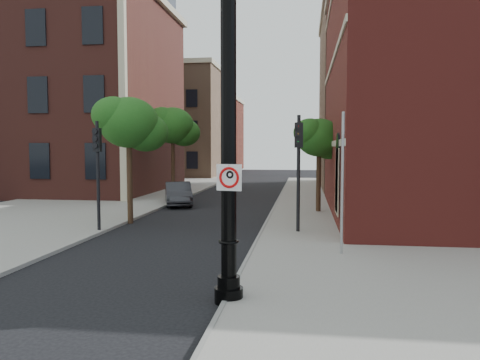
# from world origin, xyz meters

# --- Properties ---
(ground) EXTENTS (120.00, 120.00, 0.00)m
(ground) POSITION_xyz_m (0.00, 0.00, 0.00)
(ground) COLOR black
(ground) RESTS_ON ground
(sidewalk_right) EXTENTS (8.00, 60.00, 0.12)m
(sidewalk_right) POSITION_xyz_m (6.00, 10.00, 0.06)
(sidewalk_right) COLOR gray
(sidewalk_right) RESTS_ON ground
(sidewalk_left) EXTENTS (10.00, 50.00, 0.12)m
(sidewalk_left) POSITION_xyz_m (-9.00, 18.00, 0.06)
(sidewalk_left) COLOR gray
(sidewalk_left) RESTS_ON ground
(curb_edge) EXTENTS (0.10, 60.00, 0.14)m
(curb_edge) POSITION_xyz_m (2.05, 10.00, 0.07)
(curb_edge) COLOR gray
(curb_edge) RESTS_ON ground
(victorian_building) EXTENTS (18.60, 14.60, 17.95)m
(victorian_building) POSITION_xyz_m (-16.00, 23.97, 8.74)
(victorian_building) COLOR #5F2A23
(victorian_building) RESTS_ON ground
(bg_building_tan_a) EXTENTS (12.00, 12.00, 12.00)m
(bg_building_tan_a) POSITION_xyz_m (-12.00, 44.00, 6.00)
(bg_building_tan_a) COLOR #8A664B
(bg_building_tan_a) RESTS_ON ground
(bg_building_red) EXTENTS (12.00, 12.00, 10.00)m
(bg_building_red) POSITION_xyz_m (-12.00, 58.00, 5.00)
(bg_building_red) COLOR maroon
(bg_building_red) RESTS_ON ground
(bg_building_tan_b) EXTENTS (22.00, 14.00, 14.00)m
(bg_building_tan_b) POSITION_xyz_m (16.00, 30.00, 7.00)
(bg_building_tan_b) COLOR #8A664B
(bg_building_tan_b) RESTS_ON ground
(lamppost) EXTENTS (0.62, 0.62, 7.31)m
(lamppost) POSITION_xyz_m (2.09, 0.07, 3.38)
(lamppost) COLOR black
(lamppost) RESTS_ON ground
(no_parking_sign) EXTENTS (0.54, 0.15, 0.55)m
(no_parking_sign) POSITION_xyz_m (2.13, -0.12, 2.71)
(no_parking_sign) COLOR white
(no_parking_sign) RESTS_ON ground
(parked_car) EXTENTS (2.62, 4.29, 1.34)m
(parked_car) POSITION_xyz_m (-3.53, 16.36, 0.67)
(parked_car) COLOR #2B2B30
(parked_car) RESTS_ON ground
(traffic_signal_left) EXTENTS (0.29, 0.36, 4.34)m
(traffic_signal_left) POSITION_xyz_m (-4.25, 7.44, 2.93)
(traffic_signal_left) COLOR black
(traffic_signal_left) RESTS_ON ground
(traffic_signal_right) EXTENTS (0.33, 0.39, 4.55)m
(traffic_signal_right) POSITION_xyz_m (3.44, 8.23, 3.07)
(traffic_signal_right) COLOR black
(traffic_signal_right) RESTS_ON ground
(utility_pole) EXTENTS (0.09, 0.09, 4.39)m
(utility_pole) POSITION_xyz_m (4.80, 4.63, 2.20)
(utility_pole) COLOR #999999
(utility_pole) RESTS_ON ground
(street_tree_a) EXTENTS (3.05, 2.76, 5.50)m
(street_tree_a) POSITION_xyz_m (-3.85, 9.88, 4.34)
(street_tree_a) COLOR #2F2013
(street_tree_a) RESTS_ON ground
(street_tree_b) EXTENTS (3.30, 2.99, 5.95)m
(street_tree_b) POSITION_xyz_m (-4.93, 20.40, 4.70)
(street_tree_b) COLOR #2F2013
(street_tree_b) RESTS_ON ground
(street_tree_c) EXTENTS (2.65, 2.39, 4.77)m
(street_tree_c) POSITION_xyz_m (4.40, 14.15, 3.76)
(street_tree_c) COLOR #2F2013
(street_tree_c) RESTS_ON ground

